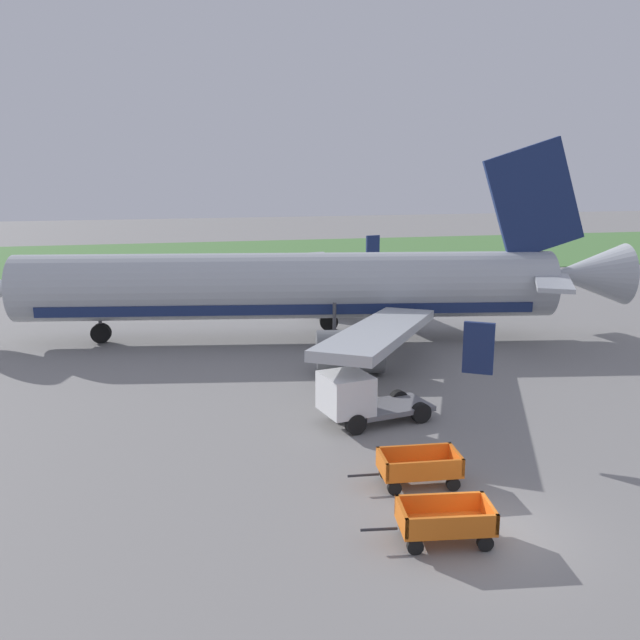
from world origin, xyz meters
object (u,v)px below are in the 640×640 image
(airplane, at_px, (306,287))
(baggage_cart_nearest, at_px, (445,521))
(service_truck_beside_carts, at_px, (357,398))
(baggage_cart_second_in_row, at_px, (419,467))

(airplane, bearing_deg, baggage_cart_nearest, -91.22)
(airplane, xyz_separation_m, service_truck_beside_carts, (-0.56, -13.40, -1.95))
(baggage_cart_second_in_row, xyz_separation_m, service_truck_beside_carts, (-0.57, 5.43, 0.50))
(baggage_cart_nearest, xyz_separation_m, service_truck_beside_carts, (-0.09, 8.80, 0.50))
(airplane, relative_size, service_truck_beside_carts, 8.02)
(airplane, xyz_separation_m, baggage_cart_nearest, (-0.47, -22.21, -2.45))
(airplane, height_order, service_truck_beside_carts, airplane)
(service_truck_beside_carts, bearing_deg, baggage_cart_second_in_row, -83.98)
(baggage_cart_nearest, relative_size, service_truck_beside_carts, 0.77)
(airplane, distance_m, baggage_cart_nearest, 22.35)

